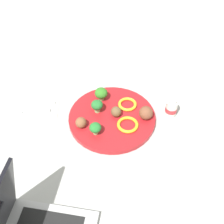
% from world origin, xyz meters
% --- Properties ---
extents(ground_plane, '(4.00, 4.00, 0.00)m').
position_xyz_m(ground_plane, '(0.00, 0.00, 0.00)').
color(ground_plane, '#B2B2AD').
extents(plate, '(0.28, 0.28, 0.02)m').
position_xyz_m(plate, '(0.00, 0.00, 0.01)').
color(plate, red).
rests_on(plate, ground_plane).
extents(broccoli_floret_center, '(0.04, 0.04, 0.05)m').
position_xyz_m(broccoli_floret_center, '(0.04, -0.08, 0.04)').
color(broccoli_floret_center, '#98C675').
rests_on(broccoli_floret_center, plate).
extents(broccoli_floret_back_left, '(0.04, 0.04, 0.04)m').
position_xyz_m(broccoli_floret_back_left, '(0.05, -0.02, 0.04)').
color(broccoli_floret_back_left, '#99CB7A').
rests_on(broccoli_floret_back_left, plate).
extents(broccoli_floret_back_right, '(0.04, 0.04, 0.04)m').
position_xyz_m(broccoli_floret_back_right, '(0.05, 0.07, 0.04)').
color(broccoli_floret_back_right, '#A1D07D').
rests_on(broccoli_floret_back_right, plate).
extents(meatball_back_right, '(0.03, 0.03, 0.03)m').
position_xyz_m(meatball_back_right, '(0.09, 0.05, 0.03)').
color(meatball_back_right, brown).
rests_on(meatball_back_right, plate).
extents(meatball_near_rim, '(0.03, 0.03, 0.03)m').
position_xyz_m(meatball_near_rim, '(-0.01, -0.01, 0.03)').
color(meatball_near_rim, brown).
rests_on(meatball_near_rim, plate).
extents(meatball_back_left, '(0.04, 0.04, 0.04)m').
position_xyz_m(meatball_back_left, '(-0.11, -0.00, 0.04)').
color(meatball_back_left, brown).
rests_on(meatball_back_left, plate).
extents(pepper_ring_back_right, '(0.08, 0.08, 0.01)m').
position_xyz_m(pepper_ring_back_right, '(-0.05, 0.04, 0.02)').
color(pepper_ring_back_right, yellow).
rests_on(pepper_ring_back_right, plate).
extents(pepper_ring_front_left, '(0.07, 0.07, 0.01)m').
position_xyz_m(pepper_ring_front_left, '(-0.05, -0.05, 0.02)').
color(pepper_ring_front_left, yellow).
rests_on(pepper_ring_front_left, plate).
extents(napkin, '(0.18, 0.13, 0.01)m').
position_xyz_m(napkin, '(0.27, -0.04, 0.00)').
color(napkin, white).
rests_on(napkin, ground_plane).
extents(fork, '(0.12, 0.02, 0.01)m').
position_xyz_m(fork, '(0.28, -0.02, 0.01)').
color(fork, silver).
rests_on(fork, napkin).
extents(knife, '(0.15, 0.02, 0.01)m').
position_xyz_m(knife, '(0.28, -0.06, 0.01)').
color(knife, white).
rests_on(knife, napkin).
extents(yogurt_bottle, '(0.04, 0.04, 0.07)m').
position_xyz_m(yogurt_bottle, '(-0.19, -0.03, 0.03)').
color(yogurt_bottle, white).
rests_on(yogurt_bottle, ground_plane).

